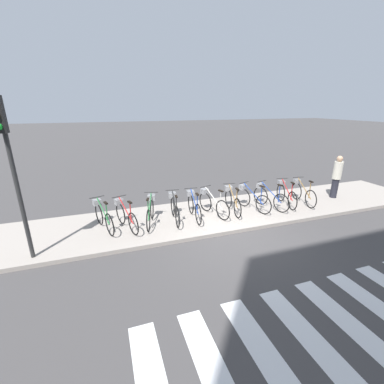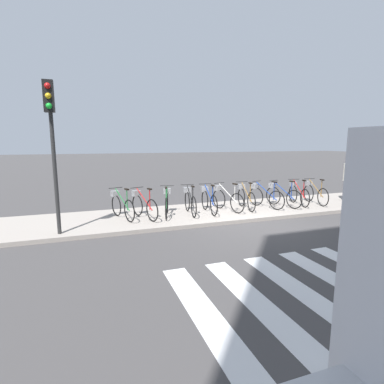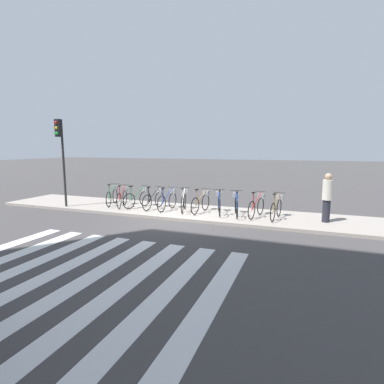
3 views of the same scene
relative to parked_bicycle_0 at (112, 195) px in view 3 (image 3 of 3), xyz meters
name	(u,v)px [view 3 (image 3 of 3)]	position (x,y,z in m)	size (l,w,h in m)	color
ground_plane	(172,221)	(3.70, -1.44, -0.56)	(120.00, 120.00, 0.00)	#423F3F
sidewalk	(186,212)	(3.70, -0.01, -0.50)	(17.76, 2.85, 0.12)	#9E9389
road_crosswalk	(18,304)	(3.70, -8.02, -0.56)	(6.75, 8.00, 0.01)	silver
parked_bicycle_0	(112,195)	(0.00, 0.00, 0.00)	(0.64, 1.57, 1.01)	black
parked_bicycle_1	(123,197)	(0.66, -0.17, 0.00)	(0.64, 1.57, 1.01)	black
parked_bicycle_2	(139,197)	(1.46, -0.09, 0.00)	(0.62, 1.58, 1.01)	black
parked_bicycle_3	(155,198)	(2.25, -0.10, 0.00)	(0.46, 1.63, 1.01)	black
parked_bicycle_4	(168,199)	(2.92, -0.12, 0.00)	(0.46, 1.64, 1.01)	black
parked_bicycle_5	(184,200)	(3.62, -0.07, 0.00)	(0.59, 1.59, 1.01)	black
parked_bicycle_6	(202,201)	(4.40, -0.05, 0.00)	(0.46, 1.63, 1.01)	black
parked_bicycle_7	(219,203)	(5.17, -0.09, 0.00)	(0.63, 1.57, 1.01)	black
parked_bicycle_8	(236,204)	(5.88, -0.16, 0.00)	(0.59, 1.59, 1.01)	black
parked_bicycle_9	(257,205)	(6.68, -0.09, 0.00)	(0.52, 1.61, 1.01)	black
parked_bicycle_10	(277,207)	(7.42, -0.15, 0.00)	(0.46, 1.63, 1.01)	black
pedestrian	(327,196)	(9.12, -0.09, 0.48)	(0.34, 0.34, 1.75)	#23232D
traffic_light	(61,145)	(-1.74, -1.20, 2.31)	(0.24, 0.40, 3.85)	#2D2D2D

